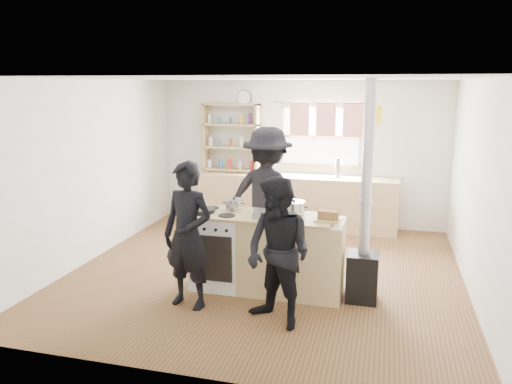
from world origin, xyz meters
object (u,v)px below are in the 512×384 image
Objects in this scene: bread_board at (328,217)px; person_near_left at (188,235)px; cooking_island at (266,253)px; person_far at (268,196)px; thermos at (338,169)px; person_near_right at (278,253)px; stockpot_counter at (294,209)px; roast_tray at (268,214)px; stockpot_stove at (234,205)px; flue_heater at (364,247)px; skillet_greens at (202,210)px.

person_near_left is at bearing -158.66° from bread_board.
person_far is (-0.21, 0.93, 0.47)m from cooking_island.
bread_board is at bearing -86.50° from thermos.
person_far is at bearing -112.48° from thermos.
bread_board is (0.73, -0.07, 0.51)m from cooking_island.
person_far is (-0.76, -1.84, -0.11)m from thermos.
person_far is at bearing 136.78° from person_near_right.
person_near_right reaches higher than stockpot_counter.
thermos reaches higher than cooking_island.
stockpot_counter is 0.86× the size of bread_board.
roast_tray is 0.24× the size of person_near_left.
thermos is at bearing 78.72° from cooking_island.
cooking_island is 0.70m from stockpot_stove.
flue_heater is at bearing -0.34° from cooking_island.
skillet_greens is 1.15m from person_far.
cooking_island is 6.47× the size of bread_board.
stockpot_stove is 0.82m from person_near_left.
skillet_greens is 0.39m from stockpot_stove.
stockpot_stove reaches higher than bread_board.
stockpot_counter is at bearing 45.11° from person_near_left.
stockpot_counter is 0.43m from bread_board.
stockpot_counter is at bearing 6.60° from skillet_greens.
bread_board is (0.17, -2.84, -0.07)m from thermos.
stockpot_stove is (-0.43, 0.10, 0.54)m from cooking_island.
thermos is 0.20× the size of person_near_right.
person_near_left is at bearing 82.14° from person_far.
bread_board is 1.37m from person_far.
cooking_island is 0.92m from skillet_greens.
stockpot_stove is 0.08× the size of flue_heater.
thermos reaches higher than stockpot_counter.
stockpot_stove is (0.34, 0.18, 0.05)m from skillet_greens.
roast_tray is 1.14m from flue_heater.
person_far is (-0.25, 1.01, -0.03)m from roast_tray.
roast_tray is at bearing 47.81° from person_near_left.
bread_board is at bearing 92.28° from person_near_right.
roast_tray is 0.16× the size of flue_heater.
person_far is (-0.52, 0.88, -0.08)m from stockpot_counter.
bread_board is 0.53m from flue_heater.
person_near_right is (-0.23, -3.61, -0.28)m from thermos.
bread_board is at bearing -8.22° from stockpot_stove.
person_far is at bearing 145.07° from flue_heater.
person_near_left reaches higher than stockpot_stove.
roast_tray is at bearing 140.81° from person_near_right.
flue_heater reaches higher than cooking_island.
roast_tray is at bearing -179.11° from bread_board.
stockpot_counter is (0.74, -0.05, 0.01)m from stockpot_stove.
bread_board is 0.12× the size of flue_heater.
thermos reaches higher than bread_board.
thermos is 3.62m from person_near_right.
thermos is at bearing 81.11° from person_near_left.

